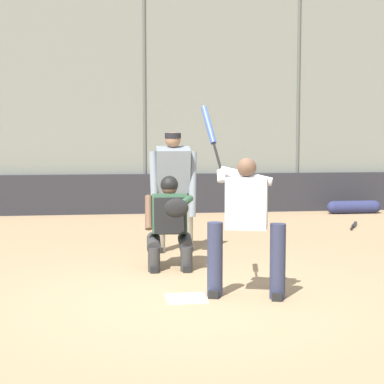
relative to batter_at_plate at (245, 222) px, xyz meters
name	(u,v)px	position (x,y,z in m)	size (l,w,h in m)	color
ground_plane	(186,299)	(0.63, -0.01, -0.82)	(160.00, 160.00, 0.00)	#9E7F5B
home_plate_marker	(186,298)	(0.63, -0.01, -0.81)	(0.43, 0.43, 0.01)	white
backstop_fence	(145,98)	(0.63, -7.57, 1.71)	(20.94, 0.08, 4.87)	#515651
padding_wall	(145,194)	(0.63, -7.47, -0.38)	(20.44, 0.18, 0.87)	#28282D
bleachers_beyond	(5,184)	(4.05, -10.07, -0.33)	(14.60, 2.50, 1.48)	slate
batter_at_plate	(245,222)	(0.00, 0.00, 0.00)	(0.83, 0.83, 2.07)	#2D334C
catcher_behind_plate	(170,221)	(0.66, -1.57, -0.19)	(0.64, 0.76, 1.21)	#333333
umpire_home	(173,188)	(0.50, -2.73, 0.14)	(0.72, 0.44, 1.78)	gray
spare_bat_near_backstop	(354,225)	(-3.16, -4.88, -0.78)	(0.42, 0.76, 0.07)	black
equipment_bag_dugout_side	(354,207)	(-3.93, -6.84, -0.67)	(1.22, 0.28, 0.28)	navy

